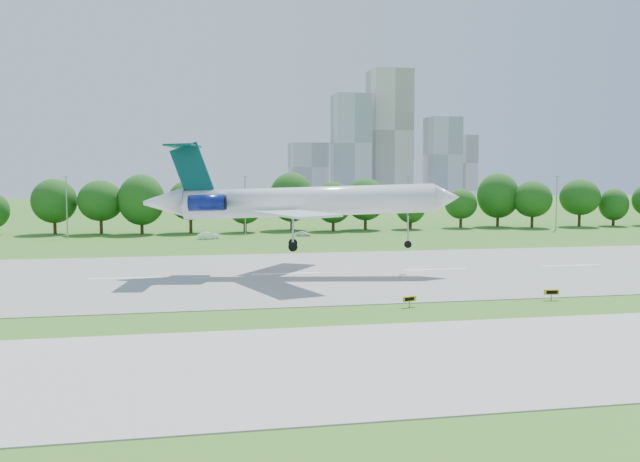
{
  "coord_description": "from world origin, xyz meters",
  "views": [
    {
      "loc": [
        -33.43,
        -64.58,
        13.14
      ],
      "look_at": [
        -17.01,
        18.0,
        6.1
      ],
      "focal_mm": 40.0,
      "sensor_mm": 36.0,
      "label": 1
    }
  ],
  "objects_px": {
    "service_vehicle_a": "(209,236)",
    "service_vehicle_b": "(303,234)",
    "airliner": "(294,201)",
    "taxi_sign_left": "(410,299)"
  },
  "relations": [
    {
      "from": "service_vehicle_a",
      "to": "service_vehicle_b",
      "type": "distance_m",
      "value": 19.33
    },
    {
      "from": "airliner",
      "to": "taxi_sign_left",
      "type": "bearing_deg",
      "value": -64.26
    },
    {
      "from": "airliner",
      "to": "taxi_sign_left",
      "type": "xyz_separation_m",
      "value": [
        7.42,
        -24.6,
        -8.63
      ]
    },
    {
      "from": "service_vehicle_a",
      "to": "service_vehicle_b",
      "type": "bearing_deg",
      "value": -90.97
    },
    {
      "from": "airliner",
      "to": "service_vehicle_a",
      "type": "xyz_separation_m",
      "value": [
        -8.8,
        50.2,
        -8.75
      ]
    },
    {
      "from": "taxi_sign_left",
      "to": "service_vehicle_b",
      "type": "xyz_separation_m",
      "value": [
        2.95,
        77.22,
        -0.26
      ]
    },
    {
      "from": "service_vehicle_a",
      "to": "taxi_sign_left",
      "type": "bearing_deg",
      "value": -175.93
    },
    {
      "from": "airliner",
      "to": "service_vehicle_b",
      "type": "height_order",
      "value": "airliner"
    },
    {
      "from": "airliner",
      "to": "service_vehicle_b",
      "type": "distance_m",
      "value": 54.37
    },
    {
      "from": "airliner",
      "to": "taxi_sign_left",
      "type": "distance_m",
      "value": 27.11
    }
  ]
}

